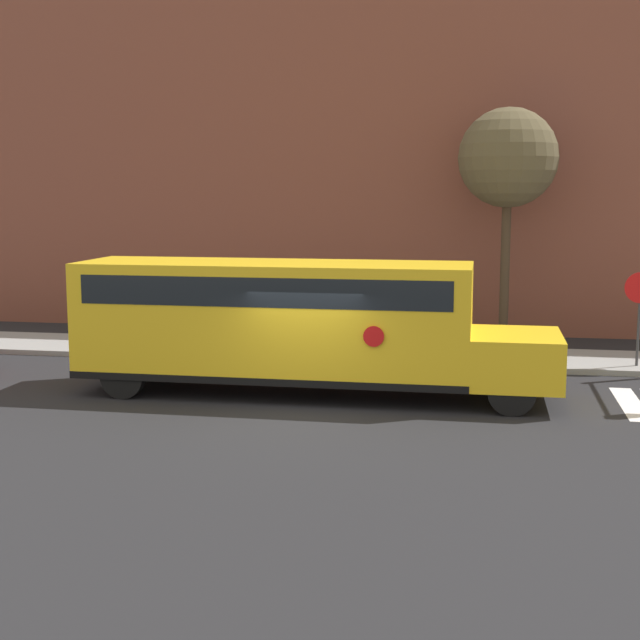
% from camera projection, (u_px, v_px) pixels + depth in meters
% --- Properties ---
extents(ground_plane, '(60.00, 60.00, 0.00)m').
position_uv_depth(ground_plane, '(302.00, 412.00, 18.84)').
color(ground_plane, black).
extents(sidewalk_strip, '(44.00, 3.00, 0.15)m').
position_uv_depth(sidewalk_strip, '(348.00, 354.00, 25.15)').
color(sidewalk_strip, gray).
rests_on(sidewalk_strip, ground).
extents(building_backdrop, '(32.00, 4.00, 11.71)m').
position_uv_depth(building_backdrop, '(377.00, 155.00, 30.65)').
color(building_backdrop, brown).
rests_on(building_backdrop, ground).
extents(school_bus, '(10.83, 2.57, 3.03)m').
position_uv_depth(school_bus, '(290.00, 319.00, 20.23)').
color(school_bus, yellow).
rests_on(school_bus, ground).
extents(stop_sign, '(0.80, 0.10, 2.58)m').
position_uv_depth(stop_sign, '(640.00, 305.00, 22.78)').
color(stop_sign, '#38383A').
rests_on(stop_sign, ground).
extents(tree_near_sidewalk, '(2.93, 2.93, 7.07)m').
position_uv_depth(tree_near_sidewalk, '(508.00, 159.00, 26.14)').
color(tree_near_sidewalk, '#423323').
rests_on(tree_near_sidewalk, ground).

